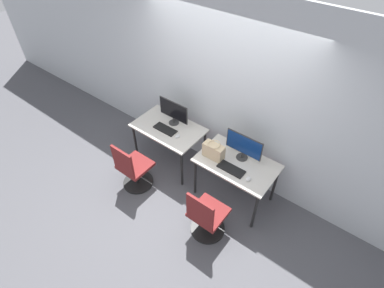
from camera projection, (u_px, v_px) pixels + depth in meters
ground_plane at (187, 190)px, 4.72m from camera, size 20.00×20.00×0.00m
wall_back at (221, 92)px, 4.24m from camera, size 12.00×0.05×2.80m
desk_left at (169, 131)px, 4.75m from camera, size 1.10×0.69×0.74m
monitor_left at (173, 112)px, 4.62m from camera, size 0.54×0.16×0.40m
keyboard_left at (165, 129)px, 4.65m from camera, size 0.38×0.16×0.02m
mouse_left at (178, 136)px, 4.52m from camera, size 0.06×0.09×0.03m
office_chair_left at (133, 170)px, 4.56m from camera, size 0.48×0.48×0.87m
desk_right at (237, 167)px, 4.19m from camera, size 1.10×0.69×0.74m
monitor_right at (244, 146)px, 4.06m from camera, size 0.54×0.16×0.40m
keyboard_right at (231, 169)px, 4.04m from camera, size 0.38×0.16×0.02m
mouse_right at (248, 179)px, 3.90m from camera, size 0.06×0.09×0.03m
office_chair_right at (206, 217)px, 3.94m from camera, size 0.48×0.48×0.87m
handbag at (214, 151)px, 4.14m from camera, size 0.30×0.18×0.25m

